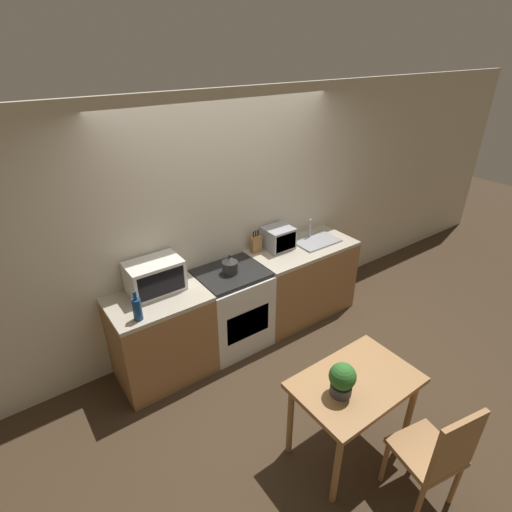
{
  "coord_description": "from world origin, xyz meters",
  "views": [
    {
      "loc": [
        -2.0,
        -2.36,
        2.96
      ],
      "look_at": [
        0.07,
        0.52,
        1.05
      ],
      "focal_mm": 28.0,
      "sensor_mm": 36.0,
      "label": 1
    }
  ],
  "objects": [
    {
      "name": "ground_plane",
      "position": [
        0.0,
        0.0,
        0.0
      ],
      "size": [
        16.0,
        16.0,
        0.0
      ],
      "primitive_type": "plane",
      "color": "#3D2D1E"
    },
    {
      "name": "wall_back",
      "position": [
        0.0,
        0.96,
        1.3
      ],
      "size": [
        10.0,
        0.06,
        2.6
      ],
      "color": "beige",
      "rests_on": "ground_plane"
    },
    {
      "name": "counter_left_run",
      "position": [
        -0.98,
        0.62,
        0.45
      ],
      "size": [
        0.9,
        0.62,
        0.9
      ],
      "color": "olive",
      "rests_on": "ground_plane"
    },
    {
      "name": "counter_right_run",
      "position": [
        0.8,
        0.62,
        0.45
      ],
      "size": [
        1.26,
        0.62,
        0.9
      ],
      "color": "olive",
      "rests_on": "ground_plane"
    },
    {
      "name": "stove_range",
      "position": [
        -0.18,
        0.61,
        0.45
      ],
      "size": [
        0.7,
        0.62,
        0.9
      ],
      "color": "silver",
      "rests_on": "ground_plane"
    },
    {
      "name": "kettle",
      "position": [
        -0.19,
        0.61,
        0.99
      ],
      "size": [
        0.16,
        0.16,
        0.21
      ],
      "color": "#2D2D2D",
      "rests_on": "stove_range"
    },
    {
      "name": "microwave",
      "position": [
        -0.92,
        0.74,
        1.05
      ],
      "size": [
        0.5,
        0.33,
        0.3
      ],
      "color": "silver",
      "rests_on": "counter_left_run"
    },
    {
      "name": "bottle",
      "position": [
        -1.23,
        0.41,
        1.01
      ],
      "size": [
        0.08,
        0.08,
        0.28
      ],
      "color": "navy",
      "rests_on": "counter_left_run"
    },
    {
      "name": "knife_block",
      "position": [
        0.28,
        0.82,
        1.0
      ],
      "size": [
        0.12,
        0.07,
        0.26
      ],
      "color": "#9E7042",
      "rests_on": "counter_right_run"
    },
    {
      "name": "toaster_oven",
      "position": [
        0.55,
        0.76,
        1.02
      ],
      "size": [
        0.31,
        0.29,
        0.25
      ],
      "color": "#999BA0",
      "rests_on": "counter_right_run"
    },
    {
      "name": "sink_basin",
      "position": [
        1.01,
        0.62,
        0.92
      ],
      "size": [
        0.51,
        0.35,
        0.24
      ],
      "color": "#999BA0",
      "rests_on": "counter_right_run"
    },
    {
      "name": "dining_table",
      "position": [
        -0.13,
        -1.04,
        0.63
      ],
      "size": [
        0.94,
        0.62,
        0.74
      ],
      "color": "#9E7042",
      "rests_on": "ground_plane"
    },
    {
      "name": "dining_chair",
      "position": [
        -0.01,
        -1.67,
        0.53
      ],
      "size": [
        0.47,
        0.47,
        0.97
      ],
      "rotation": [
        0.0,
        0.0,
        -0.19
      ],
      "color": "#9E7042",
      "rests_on": "ground_plane"
    },
    {
      "name": "potted_plant",
      "position": [
        -0.32,
        -1.05,
        0.88
      ],
      "size": [
        0.19,
        0.19,
        0.26
      ],
      "color": "#424247",
      "rests_on": "dining_table"
    }
  ]
}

